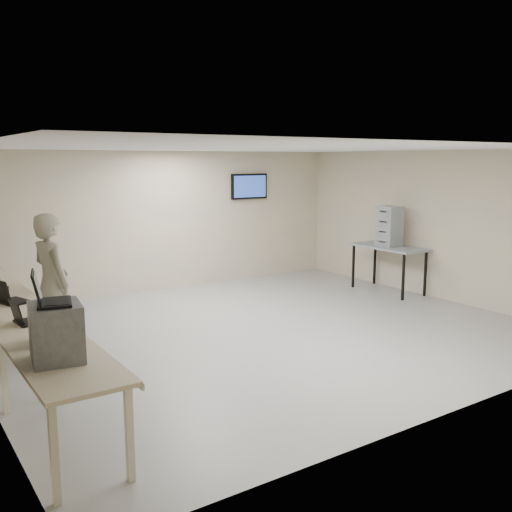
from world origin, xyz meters
TOP-DOWN VIEW (x-y plane):
  - room at (0.03, 0.06)m, footprint 8.01×7.01m
  - workbench at (-3.59, 0.00)m, footprint 0.76×6.00m
  - equipment_box at (-3.65, -2.12)m, footprint 0.49×0.54m
  - laptop_on_box at (-3.71, -2.12)m, footprint 0.40×0.44m
  - laptop_0 at (-3.65, -1.54)m, footprint 0.36×0.41m
  - laptop_1 at (-3.65, -0.78)m, footprint 0.30×0.35m
  - laptop_2 at (-3.60, 0.25)m, footprint 0.43×0.46m
  - soldier at (-2.93, 0.87)m, footprint 0.61×0.79m
  - side_table at (3.60, 0.80)m, footprint 0.72×1.55m
  - storage_bins at (3.58, 0.80)m, footprint 0.38×0.42m

SIDE VIEW (x-z plane):
  - workbench at x=-3.59m, z-range 0.38..1.28m
  - side_table at x=3.60m, z-range 0.39..1.32m
  - soldier at x=-2.93m, z-range 0.00..1.92m
  - laptop_1 at x=-3.65m, z-range 0.84..1.09m
  - laptop_0 at x=-3.65m, z-range 0.83..1.11m
  - laptop_2 at x=-3.60m, z-range 0.83..1.13m
  - equipment_box at x=-3.65m, z-range 0.90..1.40m
  - storage_bins at x=3.58m, z-range 0.93..1.73m
  - room at x=0.03m, z-range 0.01..2.82m
  - laptop_on_box at x=-3.71m, z-range 1.33..1.63m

